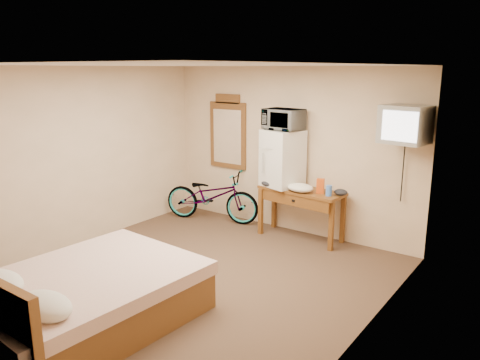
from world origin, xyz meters
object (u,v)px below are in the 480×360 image
at_px(crt_television, 405,124).
at_px(wall_mirror, 228,133).
at_px(microwave, 283,119).
at_px(bed, 81,298).
at_px(desk, 300,198).
at_px(blue_cup, 329,191).
at_px(mini_fridge, 282,158).
at_px(bicycle, 212,196).

height_order(crt_television, wall_mirror, wall_mirror).
relative_size(crt_television, wall_mirror, 0.53).
height_order(microwave, bed, microwave).
bearing_deg(desk, blue_cup, -7.34).
bearing_deg(microwave, wall_mirror, 175.83).
xyz_separation_m(wall_mirror, bed, (0.97, -3.64, -1.14)).
bearing_deg(desk, mini_fridge, 171.76).
distance_m(blue_cup, crt_television, 1.35).
bearing_deg(blue_cup, bicycle, -179.08).
bearing_deg(blue_cup, mini_fridge, 172.29).
bearing_deg(blue_cup, crt_television, 4.83).
bearing_deg(bed, bicycle, 107.40).
xyz_separation_m(mini_fridge, bed, (-0.22, -3.42, -0.88)).
bearing_deg(wall_mirror, mini_fridge, -10.60).
height_order(desk, mini_fridge, mini_fridge).
height_order(microwave, blue_cup, microwave).
distance_m(mini_fridge, crt_television, 1.86).
relative_size(wall_mirror, bicycle, 0.75).
bearing_deg(bed, desk, 80.65).
height_order(desk, bed, bed).
bearing_deg(bed, microwave, 86.39).
xyz_separation_m(desk, bicycle, (-1.58, -0.09, -0.20)).
relative_size(mini_fridge, bicycle, 0.52).
relative_size(crt_television, bed, 0.29).
distance_m(mini_fridge, microwave, 0.57).
distance_m(mini_fridge, blue_cup, 0.89).
xyz_separation_m(mini_fridge, crt_television, (1.76, -0.03, 0.62)).
relative_size(wall_mirror, bed, 0.55).
bearing_deg(mini_fridge, blue_cup, -7.71).
height_order(mini_fridge, bicycle, mini_fridge).
xyz_separation_m(microwave, bicycle, (-1.24, -0.14, -1.32)).
xyz_separation_m(blue_cup, wall_mirror, (-2.00, 0.33, 0.61)).
bearing_deg(mini_fridge, bicycle, -173.42).
bearing_deg(wall_mirror, microwave, -10.59).
distance_m(mini_fridge, bed, 3.54).
xyz_separation_m(blue_cup, crt_television, (0.94, 0.08, 0.97)).
bearing_deg(mini_fridge, desk, -8.24).
bearing_deg(mini_fridge, wall_mirror, 169.40).
bearing_deg(blue_cup, wall_mirror, 170.57).
bearing_deg(mini_fridge, bed, -93.61).
distance_m(mini_fridge, wall_mirror, 1.23).
bearing_deg(wall_mirror, crt_television, -4.91).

